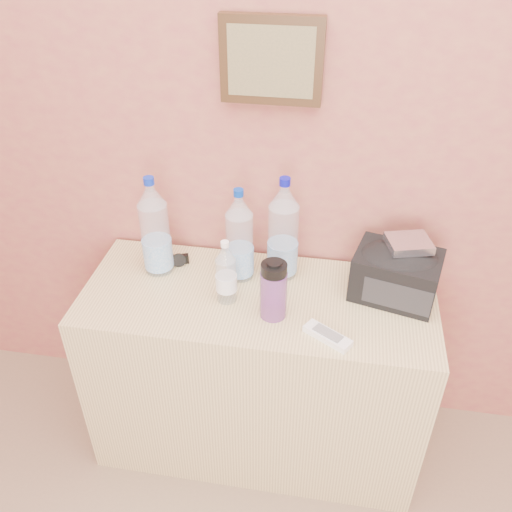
{
  "coord_description": "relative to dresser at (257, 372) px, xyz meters",
  "views": [
    {
      "loc": [
        -0.02,
        0.4,
        1.84
      ],
      "look_at": [
        -0.24,
        1.71,
        0.9
      ],
      "focal_mm": 38.0,
      "sensor_mm": 36.0,
      "label": 1
    }
  ],
  "objects": [
    {
      "name": "toiletry_bag",
      "position": [
        0.43,
        0.08,
        0.45
      ],
      "size": [
        0.3,
        0.24,
        0.18
      ],
      "primitive_type": null,
      "rotation": [
        0.0,
        0.0,
        -0.24
      ],
      "color": "black",
      "rests_on": "dresser"
    },
    {
      "name": "pet_large_a",
      "position": [
        -0.36,
        0.09,
        0.52
      ],
      "size": [
        0.1,
        0.1,
        0.35
      ],
      "rotation": [
        0.0,
        0.0,
        -0.31
      ],
      "color": "silver",
      "rests_on": "dresser"
    },
    {
      "name": "dresser",
      "position": [
        0.0,
        0.0,
        0.0
      ],
      "size": [
        1.15,
        0.48,
        0.72
      ],
      "primitive_type": "cube",
      "color": "#9C7A48",
      "rests_on": "ground"
    },
    {
      "name": "picture_frame",
      "position": [
        0.0,
        0.23,
        1.04
      ],
      "size": [
        0.3,
        0.03,
        0.25
      ],
      "primitive_type": null,
      "color": "#382311",
      "rests_on": "room_shell"
    },
    {
      "name": "nalgene_bottle",
      "position": [
        0.06,
        -0.08,
        0.46
      ],
      "size": [
        0.08,
        0.08,
        0.2
      ],
      "rotation": [
        0.0,
        0.0,
        0.07
      ],
      "color": "#6A298F",
      "rests_on": "dresser"
    },
    {
      "name": "sunglasses",
      "position": [
        -0.33,
        0.12,
        0.38
      ],
      "size": [
        0.14,
        0.09,
        0.03
      ],
      "primitive_type": null,
      "rotation": [
        0.0,
        0.0,
        0.36
      ],
      "color": "black",
      "rests_on": "dresser"
    },
    {
      "name": "foil_packet",
      "position": [
        0.46,
        0.1,
        0.55
      ],
      "size": [
        0.15,
        0.14,
        0.03
      ],
      "primitive_type": "cube",
      "rotation": [
        0.0,
        0.0,
        0.27
      ],
      "color": "silver",
      "rests_on": "toiletry_bag"
    },
    {
      "name": "pet_large_b",
      "position": [
        0.06,
        0.13,
        0.52
      ],
      "size": [
        0.1,
        0.1,
        0.36
      ],
      "rotation": [
        0.0,
        0.0,
        0.02
      ],
      "color": "silver",
      "rests_on": "dresser"
    },
    {
      "name": "ac_remote",
      "position": [
        0.24,
        -0.16,
        0.37
      ],
      "size": [
        0.15,
        0.12,
        0.02
      ],
      "primitive_type": "cube",
      "rotation": [
        0.0,
        0.0,
        -0.55
      ],
      "color": "silver",
      "rests_on": "dresser"
    },
    {
      "name": "pet_small",
      "position": [
        -0.09,
        -0.03,
        0.46
      ],
      "size": [
        0.06,
        0.06,
        0.22
      ],
      "rotation": [
        0.0,
        0.0,
        0.41
      ],
      "color": "white",
      "rests_on": "dresser"
    },
    {
      "name": "pet_large_c",
      "position": [
        -0.08,
        0.1,
        0.5
      ],
      "size": [
        0.09,
        0.09,
        0.33
      ],
      "rotation": [
        0.0,
        0.0,
        0.22
      ],
      "color": "white",
      "rests_on": "dresser"
    }
  ]
}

